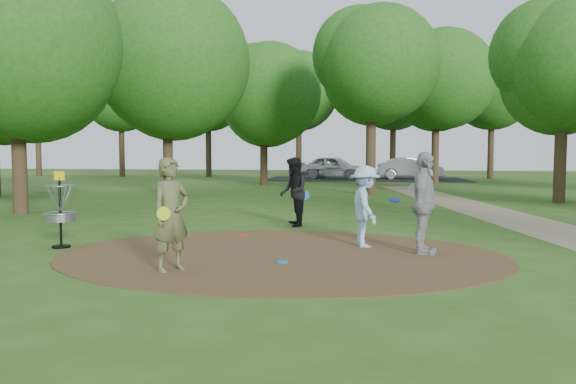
# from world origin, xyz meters

# --- Properties ---
(ground) EXTENTS (100.00, 100.00, 0.00)m
(ground) POSITION_xyz_m (0.00, 0.00, 0.00)
(ground) COLOR #2D5119
(ground) RESTS_ON ground
(dirt_clearing) EXTENTS (8.40, 8.40, 0.02)m
(dirt_clearing) POSITION_xyz_m (0.00, 0.00, 0.01)
(dirt_clearing) COLOR #47301C
(dirt_clearing) RESTS_ON ground
(parking_lot) EXTENTS (14.00, 8.00, 0.01)m
(parking_lot) POSITION_xyz_m (2.00, 30.00, 0.00)
(parking_lot) COLOR black
(parking_lot) RESTS_ON ground
(player_observer_with_disc) EXTENTS (0.75, 0.80, 1.84)m
(player_observer_with_disc) POSITION_xyz_m (-1.53, -1.63, 0.92)
(player_observer_with_disc) COLOR brown
(player_observer_with_disc) RESTS_ON ground
(player_throwing_with_disc) EXTENTS (1.16, 1.19, 1.65)m
(player_throwing_with_disc) POSITION_xyz_m (1.58, 1.10, 0.83)
(player_throwing_with_disc) COLOR #99C4E4
(player_throwing_with_disc) RESTS_ON ground
(player_walking_with_disc) EXTENTS (0.84, 0.99, 1.79)m
(player_walking_with_disc) POSITION_xyz_m (-0.22, 4.14, 0.90)
(player_walking_with_disc) COLOR black
(player_walking_with_disc) RESTS_ON ground
(player_waiting_with_disc) EXTENTS (0.73, 1.21, 1.93)m
(player_waiting_with_disc) POSITION_xyz_m (2.66, 0.39, 0.97)
(player_waiting_with_disc) COLOR #9C9B9E
(player_waiting_with_disc) RESTS_ON ground
(disc_ground_blue) EXTENTS (0.22, 0.22, 0.02)m
(disc_ground_blue) POSITION_xyz_m (0.14, -0.76, 0.03)
(disc_ground_blue) COLOR blue
(disc_ground_blue) RESTS_ON dirt_clearing
(disc_ground_red) EXTENTS (0.22, 0.22, 0.02)m
(disc_ground_red) POSITION_xyz_m (-1.16, 2.17, 0.03)
(disc_ground_red) COLOR #B83012
(disc_ground_red) RESTS_ON dirt_clearing
(car_left) EXTENTS (5.17, 3.30, 1.64)m
(car_left) POSITION_xyz_m (-0.23, 30.39, 0.82)
(car_left) COLOR #B6B8BE
(car_left) RESTS_ON ground
(car_right) EXTENTS (4.72, 1.80, 1.54)m
(car_right) POSITION_xyz_m (5.13, 30.47, 0.77)
(car_right) COLOR #B4B7BD
(car_right) RESTS_ON ground
(disc_golf_basket) EXTENTS (0.63, 0.63, 1.54)m
(disc_golf_basket) POSITION_xyz_m (-4.50, 0.30, 0.87)
(disc_golf_basket) COLOR black
(disc_golf_basket) RESTS_ON ground
(tree_ring) EXTENTS (37.42, 45.29, 9.00)m
(tree_ring) POSITION_xyz_m (0.74, 10.43, 5.22)
(tree_ring) COLOR #332316
(tree_ring) RESTS_ON ground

